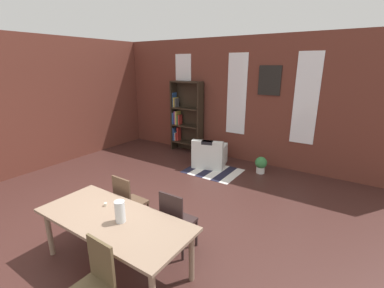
{
  "coord_description": "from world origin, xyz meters",
  "views": [
    {
      "loc": [
        3.0,
        -2.32,
        2.6
      ],
      "look_at": [
        0.21,
        1.87,
        1.08
      ],
      "focal_mm": 24.9,
      "sensor_mm": 36.0,
      "label": 1
    }
  ],
  "objects_px": {
    "dining_chair_far_left": "(128,201)",
    "vase_on_table": "(120,211)",
    "dining_chair_near_right": "(94,284)",
    "dining_chair_far_right": "(176,220)",
    "armchair_white": "(210,155)",
    "bookshelf_tall": "(185,117)",
    "potted_plant_by_shelf": "(261,164)",
    "dining_table": "(114,223)"
  },
  "relations": [
    {
      "from": "dining_chair_far_left",
      "to": "vase_on_table",
      "type": "bearing_deg",
      "value": -47.85
    },
    {
      "from": "dining_chair_near_right",
      "to": "dining_chair_far_right",
      "type": "bearing_deg",
      "value": 90.04
    },
    {
      "from": "dining_chair_far_left",
      "to": "armchair_white",
      "type": "xyz_separation_m",
      "value": [
        -0.36,
        3.22,
        -0.23
      ]
    },
    {
      "from": "bookshelf_tall",
      "to": "potted_plant_by_shelf",
      "type": "xyz_separation_m",
      "value": [
        2.61,
        -0.46,
        -0.82
      ]
    },
    {
      "from": "potted_plant_by_shelf",
      "to": "bookshelf_tall",
      "type": "bearing_deg",
      "value": 170.04
    },
    {
      "from": "dining_chair_far_left",
      "to": "armchair_white",
      "type": "distance_m",
      "value": 3.25
    },
    {
      "from": "dining_chair_near_right",
      "to": "armchair_white",
      "type": "bearing_deg",
      "value": 105.97
    },
    {
      "from": "dining_chair_far_right",
      "to": "potted_plant_by_shelf",
      "type": "xyz_separation_m",
      "value": [
        0.0,
        3.47,
        -0.28
      ]
    },
    {
      "from": "vase_on_table",
      "to": "armchair_white",
      "type": "distance_m",
      "value": 4.06
    },
    {
      "from": "dining_chair_near_right",
      "to": "dining_chair_far_left",
      "type": "bearing_deg",
      "value": 125.05
    },
    {
      "from": "dining_chair_far_left",
      "to": "armchair_white",
      "type": "bearing_deg",
      "value": 96.33
    },
    {
      "from": "dining_chair_far_left",
      "to": "dining_chair_far_right",
      "type": "height_order",
      "value": "same"
    },
    {
      "from": "dining_chair_far_left",
      "to": "dining_chair_far_right",
      "type": "bearing_deg",
      "value": -0.0
    },
    {
      "from": "dining_table",
      "to": "dining_chair_far_right",
      "type": "bearing_deg",
      "value": 55.0
    },
    {
      "from": "dining_table",
      "to": "dining_chair_far_left",
      "type": "bearing_deg",
      "value": 125.04
    },
    {
      "from": "dining_chair_far_right",
      "to": "vase_on_table",
      "type": "bearing_deg",
      "value": -116.4
    },
    {
      "from": "dining_table",
      "to": "potted_plant_by_shelf",
      "type": "bearing_deg",
      "value": 83.39
    },
    {
      "from": "dining_chair_near_right",
      "to": "dining_table",
      "type": "bearing_deg",
      "value": 125.05
    },
    {
      "from": "dining_chair_near_right",
      "to": "armchair_white",
      "type": "distance_m",
      "value": 4.77
    },
    {
      "from": "dining_table",
      "to": "armchair_white",
      "type": "xyz_separation_m",
      "value": [
        -0.83,
        3.9,
        -0.38
      ]
    },
    {
      "from": "dining_table",
      "to": "potted_plant_by_shelf",
      "type": "relative_size",
      "value": 5.05
    },
    {
      "from": "dining_chair_near_right",
      "to": "bookshelf_tall",
      "type": "bearing_deg",
      "value": 116.22
    },
    {
      "from": "armchair_white",
      "to": "dining_table",
      "type": "bearing_deg",
      "value": -77.93
    },
    {
      "from": "dining_chair_near_right",
      "to": "dining_chair_far_right",
      "type": "xyz_separation_m",
      "value": [
        -0.0,
        1.36,
        0.0
      ]
    },
    {
      "from": "armchair_white",
      "to": "dining_chair_far_right",
      "type": "bearing_deg",
      "value": -67.86
    },
    {
      "from": "dining_chair_near_right",
      "to": "dining_chair_far_left",
      "type": "xyz_separation_m",
      "value": [
        -0.95,
        1.36,
        0.0
      ]
    },
    {
      "from": "bookshelf_tall",
      "to": "dining_chair_near_right",
      "type": "bearing_deg",
      "value": -63.78
    },
    {
      "from": "vase_on_table",
      "to": "dining_chair_far_left",
      "type": "relative_size",
      "value": 0.29
    },
    {
      "from": "dining_table",
      "to": "armchair_white",
      "type": "height_order",
      "value": "armchair_white"
    },
    {
      "from": "vase_on_table",
      "to": "dining_chair_near_right",
      "type": "distance_m",
      "value": 0.84
    },
    {
      "from": "bookshelf_tall",
      "to": "armchair_white",
      "type": "bearing_deg",
      "value": -28.68
    },
    {
      "from": "potted_plant_by_shelf",
      "to": "dining_table",
      "type": "bearing_deg",
      "value": -96.61
    },
    {
      "from": "dining_table",
      "to": "bookshelf_tall",
      "type": "bearing_deg",
      "value": 114.77
    },
    {
      "from": "dining_chair_far_left",
      "to": "potted_plant_by_shelf",
      "type": "height_order",
      "value": "dining_chair_far_left"
    },
    {
      "from": "armchair_white",
      "to": "potted_plant_by_shelf",
      "type": "distance_m",
      "value": 1.34
    },
    {
      "from": "dining_chair_near_right",
      "to": "bookshelf_tall",
      "type": "xyz_separation_m",
      "value": [
        -2.6,
        5.28,
        0.54
      ]
    },
    {
      "from": "vase_on_table",
      "to": "bookshelf_tall",
      "type": "xyz_separation_m",
      "value": [
        -2.26,
        4.6,
        0.18
      ]
    },
    {
      "from": "vase_on_table",
      "to": "armchair_white",
      "type": "relative_size",
      "value": 0.28
    },
    {
      "from": "dining_chair_far_right",
      "to": "dining_table",
      "type": "bearing_deg",
      "value": -125.0
    },
    {
      "from": "dining_table",
      "to": "armchair_white",
      "type": "bearing_deg",
      "value": 102.07
    },
    {
      "from": "vase_on_table",
      "to": "dining_chair_near_right",
      "type": "xyz_separation_m",
      "value": [
        0.34,
        -0.68,
        -0.36
      ]
    },
    {
      "from": "bookshelf_tall",
      "to": "potted_plant_by_shelf",
      "type": "relative_size",
      "value": 5.08
    }
  ]
}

